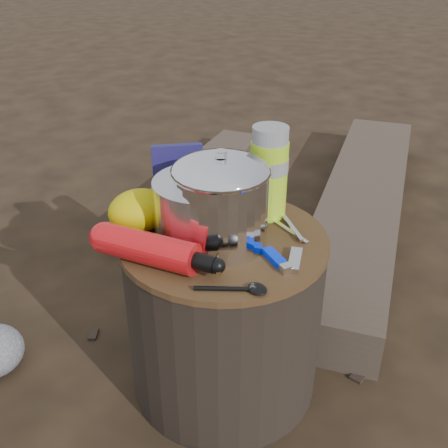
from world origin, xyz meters
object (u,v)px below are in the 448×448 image
fuel_bottle (148,249)px  thermos (269,173)px  stump (224,313)px  camping_pot (221,201)px  travel_mug (234,184)px  log_main (362,205)px

fuel_bottle → thermos: bearing=-26.7°
stump → camping_pot: 0.33m
fuel_bottle → travel_mug: 0.32m
camping_pot → thermos: bearing=18.2°
stump → thermos: 0.37m
thermos → travel_mug: (-0.05, 0.08, -0.05)m
stump → travel_mug: size_ratio=3.84×
stump → log_main: (0.94, 0.46, -0.15)m
camping_pot → travel_mug: camping_pot is taller
log_main → thermos: thermos is taller
stump → travel_mug: travel_mug is taller
log_main → travel_mug: (-0.83, -0.34, 0.43)m
fuel_bottle → travel_mug: travel_mug is taller
stump → thermos: size_ratio=2.13×
camping_pot → stump: bearing=38.8°
stump → camping_pot: size_ratio=2.30×
fuel_bottle → travel_mug: bearing=-11.1°
log_main → travel_mug: size_ratio=14.27×
travel_mug → thermos: bearing=-60.0°
travel_mug → camping_pot: bearing=-131.4°
log_main → thermos: 1.01m
log_main → stump: bearing=-103.6°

